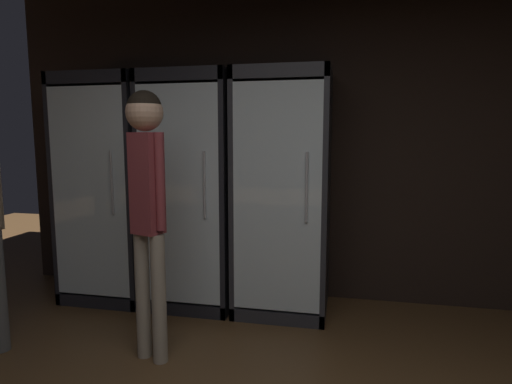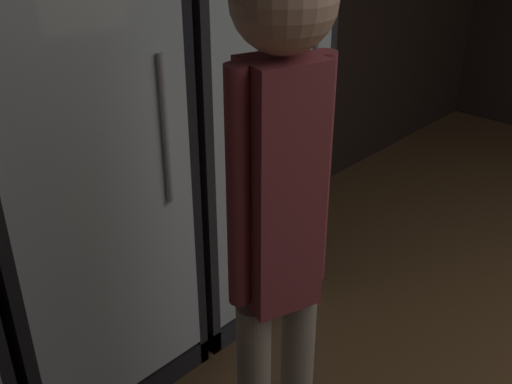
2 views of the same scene
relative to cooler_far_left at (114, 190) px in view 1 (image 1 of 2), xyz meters
name	(u,v)px [view 1 (image 1 of 2)]	position (x,y,z in m)	size (l,w,h in m)	color
wall_back	(344,138)	(1.98, 0.33, 0.46)	(6.00, 0.06, 2.80)	black
cooler_far_left	(114,190)	(0.00, 0.00, 0.00)	(0.73, 0.68, 1.92)	black
cooler_left	(195,192)	(0.76, 0.00, 0.00)	(0.73, 0.68, 1.92)	black
cooler_center	(284,196)	(1.52, 0.00, 0.00)	(0.73, 0.68, 1.92)	#2B2B30
shopper_near	(147,187)	(0.82, -1.00, 0.16)	(0.26, 0.22, 1.69)	gray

